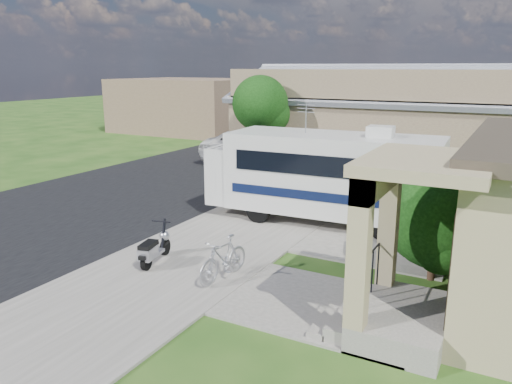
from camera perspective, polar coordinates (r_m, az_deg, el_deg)
The scene contains 18 objects.
ground at distance 12.86m, azimuth -3.36°, elevation -8.29°, with size 120.00×120.00×0.00m, color #1B4111.
street_slab at distance 24.86m, azimuth -6.01°, elevation 2.70°, with size 9.00×80.00×0.02m, color black.
sidewalk_slab at distance 21.92m, azimuth 8.19°, elevation 1.14°, with size 4.00×80.00×0.06m, color slate.
driveway_slab at distance 16.11m, azimuth 9.70°, elevation -3.70°, with size 7.00×6.00×0.05m, color slate.
walk_slab at distance 10.83m, azimuth 7.72°, elevation -12.77°, with size 4.00×3.00×0.05m, color slate.
warehouse at distance 25.04m, azimuth 13.70°, elevation 7.05°, with size 12.50×8.40×5.04m.
distant_bldg_far at distance 39.76m, azimuth -7.72°, elevation 9.82°, with size 10.00×8.00×4.00m, color brown.
distant_bldg_near at distance 49.08m, azimuth 2.60°, elevation 10.25°, with size 8.00×7.00×3.20m, color brown.
street_tree_a at distance 21.66m, azimuth 0.79°, elevation 9.75°, with size 2.44×2.40×4.58m.
street_tree_b at distance 30.84m, azimuth 9.59°, elevation 11.13°, with size 2.44×2.40×4.73m.
street_tree_c at distance 39.47m, azimuth 13.92°, elevation 11.11°, with size 2.44×2.40×4.42m.
motorhome at distance 15.97m, azimuth 7.80°, elevation 2.11°, with size 7.44×2.72×3.76m.
shrub at distance 12.26m, azimuth 20.31°, elevation -2.54°, with size 2.50×2.39×3.07m.
scooter at distance 12.87m, azimuth -11.60°, elevation -6.40°, with size 0.66×1.51×1.00m.
bicycle at distance 11.76m, azimuth -3.73°, elevation -7.85°, with size 0.48×1.68×1.01m, color #A8A8AF.
pickup_truck at distance 26.80m, azimuth 0.06°, elevation 5.53°, with size 2.96×6.43×1.79m, color silver.
van at distance 32.97m, azimuth 5.56°, elevation 7.19°, with size 2.68×6.60×1.92m, color silver.
garden_hose at distance 11.36m, azimuth 11.02°, elevation -11.28°, with size 0.35×0.35×0.16m, color #14661C.
Camera 1 is at (6.29, -10.09, 4.90)m, focal length 35.00 mm.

